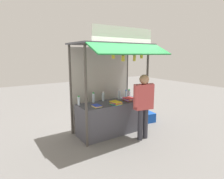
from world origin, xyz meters
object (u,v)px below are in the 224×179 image
water_bottle_back_left (79,101)px  plastic_crate (147,117)px  water_bottle_center (126,94)px  magazine_stack_left (129,99)px  banana_bunch_inner_right (134,58)px  magazine_stack_front_right (97,106)px  vendor_person (144,101)px  water_bottle_far_left (93,98)px  banana_bunch_inner_left (113,56)px  water_bottle_back_right (129,94)px  banana_bunch_rightmost (142,56)px  water_bottle_rear_center (119,95)px  magazine_stack_far_right (116,103)px  banana_bunch_leftmost (123,58)px  water_bottle_mid_right (103,96)px

water_bottle_back_left → plastic_crate: bearing=-3.6°
water_bottle_back_left → water_bottle_center: 1.57m
magazine_stack_left → banana_bunch_inner_right: 1.19m
water_bottle_back_left → magazine_stack_front_right: bearing=-51.8°
water_bottle_center → vendor_person: vendor_person is taller
water_bottle_far_left → banana_bunch_inner_left: bearing=-79.4°
magazine_stack_front_right → water_bottle_back_right: bearing=10.1°
banana_bunch_rightmost → water_bottle_center: bearing=82.3°
plastic_crate → banana_bunch_inner_left: bearing=-162.2°
water_bottle_rear_center → plastic_crate: (1.02, -0.11, -0.84)m
magazine_stack_far_right → magazine_stack_front_right: (-0.49, 0.11, -0.03)m
water_bottle_back_right → banana_bunch_rightmost: banana_bunch_rightmost is taller
banana_bunch_leftmost → water_bottle_far_left: bearing=119.9°
water_bottle_mid_right → magazine_stack_front_right: size_ratio=0.99×
water_bottle_mid_right → banana_bunch_leftmost: bearing=-80.5°
water_bottle_back_left → banana_bunch_inner_right: 1.77m
water_bottle_mid_right → water_bottle_rear_center: (0.50, -0.08, 0.01)m
vendor_person → banana_bunch_rightmost: bearing=72.3°
water_bottle_far_left → water_bottle_mid_right: 0.30m
banana_bunch_rightmost → banana_bunch_leftmost: same height
water_bottle_far_left → magazine_stack_left: size_ratio=0.85×
banana_bunch_rightmost → banana_bunch_inner_left: size_ratio=1.03×
magazine_stack_front_right → banana_bunch_leftmost: 1.33m
water_bottle_back_left → water_bottle_center: bearing=2.0°
water_bottle_mid_right → water_bottle_back_left: bearing=-176.5°
banana_bunch_rightmost → water_bottle_far_left: bearing=144.0°
magazine_stack_left → vendor_person: (-0.05, -0.64, 0.09)m
water_bottle_far_left → magazine_stack_left: bearing=-25.5°
plastic_crate → magazine_stack_far_right: bearing=-166.7°
water_bottle_back_left → banana_bunch_rightmost: (1.46, -0.68, 1.12)m
plastic_crate → banana_bunch_rightmost: bearing=-146.1°
water_bottle_mid_right → banana_bunch_inner_left: bearing=-102.6°
water_bottle_center → banana_bunch_inner_right: (-0.34, -0.74, 1.08)m
water_bottle_center → banana_bunch_inner_left: (-0.98, -0.74, 1.13)m
water_bottle_center → banana_bunch_rightmost: bearing=-97.7°
water_bottle_mid_right → banana_bunch_rightmost: banana_bunch_rightmost is taller
water_bottle_back_left → water_bottle_center: water_bottle_back_left is taller
water_bottle_center → water_bottle_rear_center: size_ratio=0.80×
magazine_stack_far_right → vendor_person: vendor_person is taller
water_bottle_back_right → magazine_stack_far_right: water_bottle_back_right is taller
water_bottle_far_left → plastic_crate: bearing=-6.2°
water_bottle_far_left → plastic_crate: water_bottle_far_left is taller
magazine_stack_left → banana_bunch_rightmost: 1.24m
water_bottle_far_left → water_bottle_mid_right: (0.30, -0.01, -0.01)m
water_bottle_back_right → banana_bunch_rightmost: size_ratio=1.10×
water_bottle_far_left → magazine_stack_far_right: water_bottle_far_left is taller
water_bottle_back_left → vendor_person: bearing=-38.3°
water_bottle_back_left → water_bottle_mid_right: bearing=3.5°
banana_bunch_leftmost → banana_bunch_inner_right: same height
magazine_stack_far_right → plastic_crate: 1.69m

